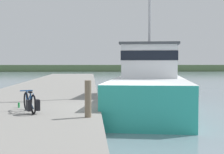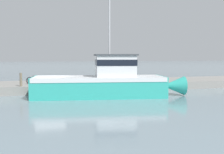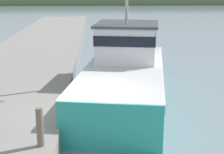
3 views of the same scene
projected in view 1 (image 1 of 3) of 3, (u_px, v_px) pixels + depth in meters
The scene contains 8 objects.
ground_plane at pixel (125, 127), 12.92m from camera, with size 320.00×320.00×0.00m, color gray.
dock_pier at pixel (16, 118), 12.66m from camera, with size 6.21×80.00×0.74m, color gray.
far_shoreline at pixel (200, 68), 98.14m from camera, with size 180.00×5.00×1.85m, color #567047.
fishing_boat_main at pixel (149, 85), 17.29m from camera, with size 5.22×12.58×10.00m.
bicycle_touring at pixel (31, 103), 11.47m from camera, with size 0.83×1.63×0.72m.
mooring_post at pixel (88, 99), 10.52m from camera, with size 0.20×0.20×1.14m, color #756651.
water_bottle_on_curb at pixel (30, 105), 12.73m from camera, with size 0.06×0.06×0.21m, color blue.
water_bottle_by_bike at pixel (19, 105), 12.79m from camera, with size 0.08×0.08×0.19m, color green.
Camera 1 is at (-1.26, -12.78, 2.41)m, focal length 55.00 mm.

